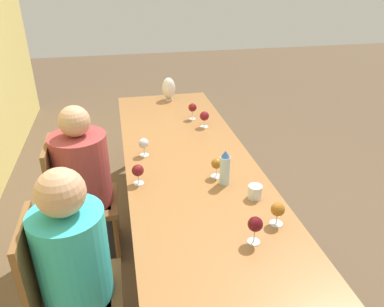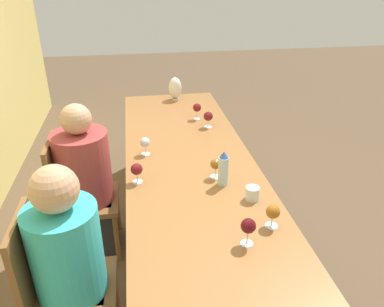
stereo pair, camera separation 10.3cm
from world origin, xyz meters
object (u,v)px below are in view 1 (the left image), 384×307
object	(u,v)px
vase	(169,88)
wine_glass_3	(217,164)
wine_glass_5	(278,210)
chair_far	(75,197)
wine_glass_2	(255,225)
person_near	(78,265)
water_bottle	(225,168)
water_tumbler	(255,192)
person_far	(86,180)
chair_near	(64,289)
wine_glass_6	(144,144)
wine_glass_1	(138,171)
wine_glass_0	(192,108)
wine_glass_4	(204,116)

from	to	relation	value
vase	wine_glass_3	xyz separation A→B (m)	(-1.58, -0.07, -0.03)
wine_glass_5	chair_far	bearing A→B (deg)	52.56
wine_glass_2	wine_glass_5	distance (m)	0.21
chair_far	person_near	world-z (taller)	person_near
wine_glass_3	chair_far	distance (m)	1.06
water_bottle	water_tumbler	distance (m)	0.24
water_tumbler	person_far	xyz separation A→B (m)	(0.61, 1.02, -0.16)
wine_glass_2	chair_far	size ratio (longest dim) A/B	0.16
water_tumbler	chair_near	bearing A→B (deg)	102.84
wine_glass_3	water_bottle	bearing A→B (deg)	-163.65
water_bottle	chair_near	bearing A→B (deg)	114.46
wine_glass_5	person_near	bearing A→B (deg)	89.61
vase	wine_glass_3	distance (m)	1.58
wine_glass_5	wine_glass_6	bearing A→B (deg)	33.27
chair_near	wine_glass_5	bearing A→B (deg)	-90.36
wine_glass_1	chair_near	distance (m)	0.79
wine_glass_3	water_tumbler	bearing A→B (deg)	-150.78
water_bottle	vase	distance (m)	1.68
person_near	wine_glass_0	bearing A→B (deg)	-30.45
water_tumbler	wine_glass_4	xyz separation A→B (m)	(1.11, 0.04, 0.05)
person_far	wine_glass_3	bearing A→B (deg)	-110.68
wine_glass_2	person_far	world-z (taller)	person_far
water_tumbler	vase	xyz separation A→B (m)	(1.87, 0.23, 0.08)
wine_glass_6	chair_far	xyz separation A→B (m)	(-0.08, 0.52, -0.34)
wine_glass_0	person_near	xyz separation A→B (m)	(-1.56, 0.92, -0.21)
water_bottle	wine_glass_0	world-z (taller)	water_bottle
wine_glass_4	wine_glass_6	world-z (taller)	wine_glass_4
vase	person_near	size ratio (longest dim) A/B	0.19
wine_glass_4	wine_glass_6	distance (m)	0.69
wine_glass_2	vase	bearing A→B (deg)	2.31
wine_glass_2	chair_far	world-z (taller)	chair_far
chair_far	person_near	distance (m)	0.88
wine_glass_0	person_near	bearing A→B (deg)	149.55
wine_glass_3	chair_far	xyz separation A→B (m)	(0.32, 0.95, -0.34)
wine_glass_0	wine_glass_5	size ratio (longest dim) A/B	1.12
vase	wine_glass_6	xyz separation A→B (m)	(-1.18, 0.36, -0.03)
water_tumbler	wine_glass_1	distance (m)	0.73
wine_glass_2	wine_glass_1	bearing A→B (deg)	37.53
vase	chair_near	xyz separation A→B (m)	(-2.12, 0.88, -0.37)
wine_glass_5	chair_near	world-z (taller)	chair_near
wine_glass_6	chair_near	distance (m)	1.12
wine_glass_4	person_near	distance (m)	1.69
wine_glass_2	wine_glass_3	bearing A→B (deg)	1.51
wine_glass_5	wine_glass_6	world-z (taller)	wine_glass_6
vase	wine_glass_6	world-z (taller)	vase
water_bottle	wine_glass_5	distance (m)	0.48
vase	wine_glass_0	distance (m)	0.58
water_bottle	wine_glass_1	size ratio (longest dim) A/B	1.75
vase	wine_glass_5	world-z (taller)	vase
wine_glass_0	wine_glass_3	xyz separation A→B (m)	(-1.02, 0.05, -0.01)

